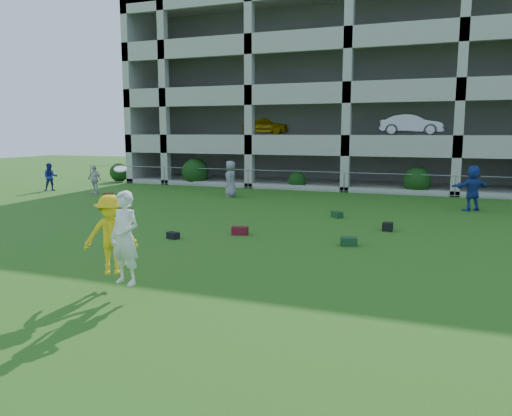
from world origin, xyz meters
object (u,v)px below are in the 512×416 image
at_px(bystander_b, 94,179).
at_px(parking_garage, 369,96).
at_px(frisbee_contest, 115,236).
at_px(crate_d, 388,227).
at_px(bystander_c, 231,179).
at_px(bystander_a, 50,177).
at_px(bystander_d, 473,188).

height_order(bystander_b, parking_garage, parking_garage).
bearing_deg(frisbee_contest, bystander_b, 130.03).
xyz_separation_m(bystander_b, crate_d, (16.77, -5.14, -0.66)).
bearing_deg(bystander_b, frisbee_contest, -42.44).
bearing_deg(parking_garage, bystander_c, -112.34).
height_order(bystander_a, crate_d, bystander_a).
bearing_deg(bystander_c, bystander_b, -95.37).
bearing_deg(bystander_d, bystander_c, -40.05).
xyz_separation_m(bystander_d, crate_d, (-2.99, -6.06, -0.87)).
bearing_deg(bystander_a, bystander_b, -46.40).
height_order(bystander_b, bystander_d, bystander_d).
bearing_deg(bystander_d, frisbee_contest, 24.90).
height_order(bystander_c, frisbee_contest, frisbee_contest).
distance_m(bystander_c, bystander_d, 11.97).
bearing_deg(bystander_d, crate_d, 26.22).
distance_m(bystander_a, bystander_b, 3.37).
bearing_deg(bystander_a, crate_d, -57.39).
relative_size(bystander_c, parking_garage, 0.06).
bearing_deg(bystander_c, crate_d, 37.87).
relative_size(bystander_a, bystander_b, 1.02).
distance_m(crate_d, frisbee_contest, 10.31).
bearing_deg(bystander_d, bystander_a, -35.83).
relative_size(bystander_a, parking_garage, 0.06).
bearing_deg(bystander_b, bystander_a, -176.41).
height_order(crate_d, frisbee_contest, frisbee_contest).
relative_size(bystander_d, frisbee_contest, 0.82).
bearing_deg(bystander_b, bystander_c, 18.02).
relative_size(bystander_b, parking_garage, 0.05).
relative_size(bystander_d, crate_d, 5.81).
bearing_deg(bystander_d, parking_garage, -101.29).
bearing_deg(parking_garage, frisbee_contest, -92.47).
height_order(bystander_b, crate_d, bystander_b).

